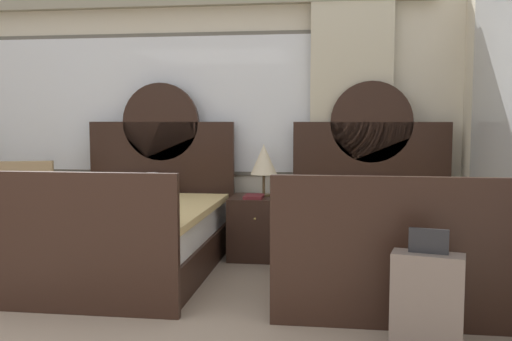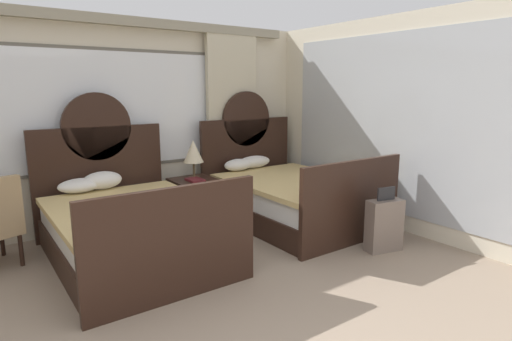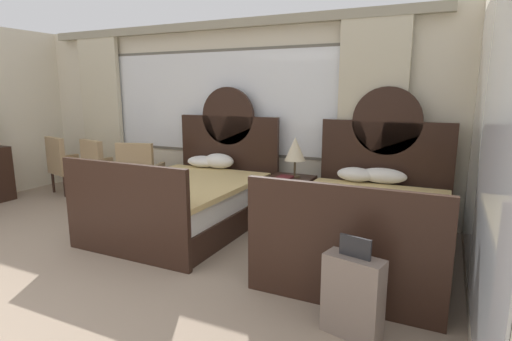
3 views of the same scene
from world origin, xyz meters
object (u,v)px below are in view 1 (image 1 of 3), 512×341
Objects in this scene: bed_near_mirror at (377,239)px; armchair_by_window_left at (29,204)px; nightstand_between_beds at (259,227)px; bed_near_window at (128,232)px; book_on_nightstand at (254,197)px; table_lamp_on_nightstand at (264,160)px; suitcase_on_floor at (427,302)px.

bed_near_mirror reaches higher than armchair_by_window_left.
bed_near_mirror is 1.29m from nightstand_between_beds.
bed_near_window is 1.24m from book_on_nightstand.
bed_near_mirror is 1.42m from table_lamp_on_nightstand.
nightstand_between_beds is 1.18× the size of table_lamp_on_nightstand.
suitcase_on_floor reaches higher than book_on_nightstand.
table_lamp_on_nightstand is 0.54× the size of armchair_by_window_left.
nightstand_between_beds is (-1.10, 0.67, -0.05)m from bed_near_mirror.
bed_near_mirror reaches higher than table_lamp_on_nightstand.
suitcase_on_floor is (0.18, -1.45, -0.06)m from bed_near_mirror.
book_on_nightstand is at bearing 0.63° from armchair_by_window_left.
bed_near_window is 1.49m from table_lamp_on_nightstand.
bed_near_window reaches higher than armchair_by_window_left.
table_lamp_on_nightstand reaches higher than nightstand_between_beds.
book_on_nightstand is at bearing -107.41° from nightstand_between_beds.
table_lamp_on_nightstand is at bearing 32.42° from bed_near_window.
bed_near_mirror is (2.21, -0.00, -0.00)m from bed_near_window.
armchair_by_window_left is at bearing 157.00° from bed_near_window.
bed_near_window is at bearing -152.67° from book_on_nightstand.
book_on_nightstand is (-0.03, -0.11, 0.32)m from nightstand_between_beds.
book_on_nightstand is 2.32m from armchair_by_window_left.
armchair_by_window_left is 1.30× the size of suitcase_on_floor.
bed_near_mirror is at bearing 96.98° from suitcase_on_floor.
armchair_by_window_left is at bearing -179.37° from book_on_nightstand.
bed_near_mirror is 2.31× the size of armchair_by_window_left.
bed_near_window is at bearing -147.58° from table_lamp_on_nightstand.
table_lamp_on_nightstand reaches higher than suitcase_on_floor.
bed_near_window is 3.01× the size of suitcase_on_floor.
armchair_by_window_left is at bearing 151.41° from suitcase_on_floor.
bed_near_window is 4.29× the size of table_lamp_on_nightstand.
table_lamp_on_nightstand is 2.44m from armchair_by_window_left.
nightstand_between_beds is at bearing 31.02° from bed_near_window.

